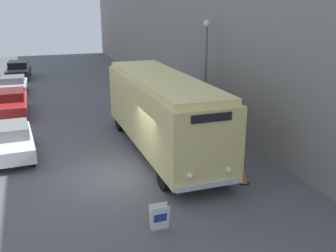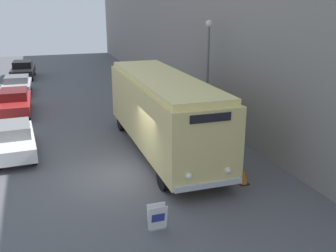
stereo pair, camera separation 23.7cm
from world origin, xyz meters
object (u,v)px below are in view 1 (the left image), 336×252
object	(u,v)px
traffic_cone	(244,176)
parked_car_distant	(18,70)
sign_board	(160,218)
parked_car_far	(13,85)
streetlamp	(206,59)
parked_car_mid	(11,103)
vintage_bus	(162,110)
parked_car_near	(12,140)

from	to	relation	value
traffic_cone	parked_car_distant	bearing A→B (deg)	107.81
sign_board	parked_car_distant	size ratio (longest dim) A/B	0.17
sign_board	parked_car_distant	bearing A→B (deg)	98.73
parked_car_far	streetlamp	bearing A→B (deg)	-48.29
parked_car_far	parked_car_distant	distance (m)	6.70
parked_car_mid	parked_car_far	xyz separation A→B (m)	(-0.04, 5.94, -0.06)
parked_car_far	traffic_cone	bearing A→B (deg)	-63.48
sign_board	parked_car_mid	xyz separation A→B (m)	(-4.56, 15.20, 0.38)
vintage_bus	streetlamp	world-z (taller)	streetlamp
vintage_bus	sign_board	distance (m)	6.79
vintage_bus	streetlamp	xyz separation A→B (m)	(3.35, 2.60, 1.81)
parked_car_mid	parked_car_distant	xyz separation A→B (m)	(0.28, 12.63, 0.01)
streetlamp	parked_car_far	bearing A→B (deg)	129.41
streetlamp	parked_car_far	distance (m)	16.23
vintage_bus	streetlamp	size ratio (longest dim) A/B	1.80
parked_car_distant	traffic_cone	size ratio (longest dim) A/B	7.89
parked_car_distant	traffic_cone	world-z (taller)	parked_car_distant
streetlamp	parked_car_distant	distance (m)	21.58
sign_board	streetlamp	size ratio (longest dim) A/B	0.14
parked_car_near	sign_board	bearing A→B (deg)	-64.17
vintage_bus	parked_car_mid	distance (m)	11.28
sign_board	parked_car_far	size ratio (longest dim) A/B	0.20
streetlamp	parked_car_near	xyz separation A→B (m)	(-9.85, -0.92, -3.07)
vintage_bus	sign_board	size ratio (longest dim) A/B	12.82
traffic_cone	sign_board	bearing A→B (deg)	-154.25
sign_board	parked_car_distant	distance (m)	28.16
parked_car_far	parked_car_near	bearing A→B (deg)	-86.58
parked_car_distant	parked_car_far	bearing A→B (deg)	-88.80
parked_car_mid	traffic_cone	xyz separation A→B (m)	(8.60, -13.25, -0.48)
parked_car_far	parked_car_distant	bearing A→B (deg)	89.54
streetlamp	parked_car_mid	xyz separation A→B (m)	(-10.07, 6.36, -3.04)
parked_car_near	parked_car_mid	world-z (taller)	parked_car_mid
streetlamp	parked_car_near	distance (m)	10.36
vintage_bus	streetlamp	bearing A→B (deg)	37.87
vintage_bus	parked_car_distant	size ratio (longest dim) A/B	2.20
parked_car_near	traffic_cone	size ratio (longest dim) A/B	7.44
parked_car_mid	sign_board	bearing A→B (deg)	-72.68
sign_board	streetlamp	bearing A→B (deg)	58.03
sign_board	parked_car_mid	world-z (taller)	parked_car_mid
parked_car_far	traffic_cone	size ratio (longest dim) A/B	6.81
parked_car_near	parked_car_mid	size ratio (longest dim) A/B	0.93
parked_car_mid	parked_car_far	distance (m)	5.94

